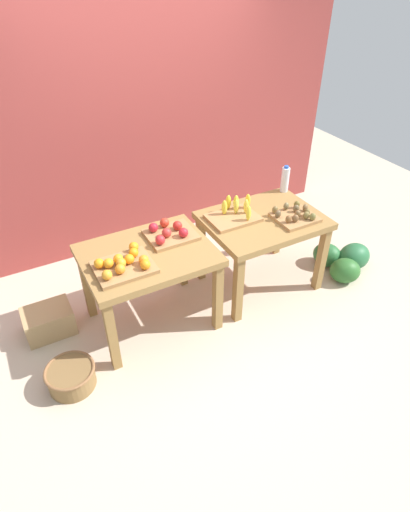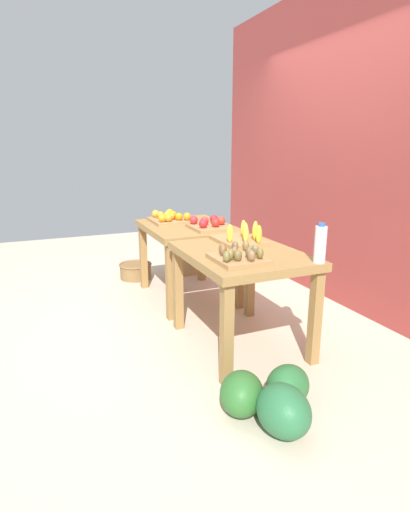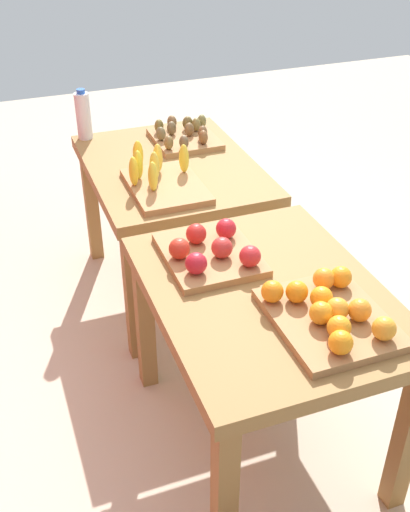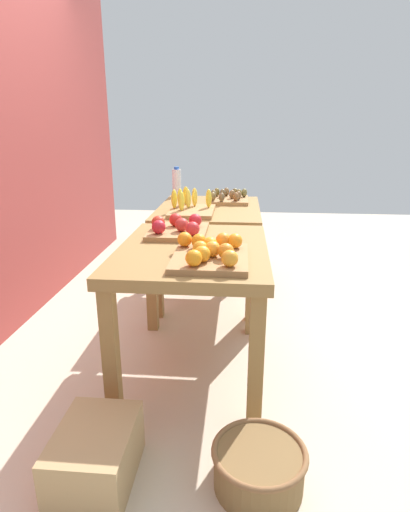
{
  "view_description": "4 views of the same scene",
  "coord_description": "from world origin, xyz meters",
  "px_view_note": "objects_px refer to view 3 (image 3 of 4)",
  "views": [
    {
      "loc": [
        -1.46,
        -2.63,
        2.73
      ],
      "look_at": [
        -0.03,
        0.02,
        0.51
      ],
      "focal_mm": 29.89,
      "sensor_mm": 36.0,
      "label": 1
    },
    {
      "loc": [
        3.11,
        -1.38,
        1.49
      ],
      "look_at": [
        -0.07,
        -0.02,
        0.56
      ],
      "focal_mm": 28.51,
      "sensor_mm": 36.0,
      "label": 2
    },
    {
      "loc": [
        -2.15,
        0.83,
        2.06
      ],
      "look_at": [
        -0.04,
        0.04,
        0.58
      ],
      "focal_mm": 43.99,
      "sensor_mm": 36.0,
      "label": 3
    },
    {
      "loc": [
        -2.68,
        -0.25,
        1.38
      ],
      "look_at": [
        -0.06,
        -0.02,
        0.53
      ],
      "focal_mm": 29.01,
      "sensor_mm": 36.0,
      "label": 4
    }
  ],
  "objects_px": {
    "banana_crate": "(161,179)",
    "water_bottle": "(83,115)",
    "apple_bin": "(211,251)",
    "kiwi_bin": "(184,136)",
    "watermelon_pile": "(171,191)",
    "display_table_left": "(266,314)",
    "orange_bin": "(329,312)",
    "display_table_right": "(172,183)"
  },
  "relations": [
    {
      "from": "display_table_right",
      "to": "kiwi_bin",
      "type": "xyz_separation_m",
      "value": [
        0.23,
        -0.15,
        0.15
      ]
    },
    {
      "from": "kiwi_bin",
      "to": "watermelon_pile",
      "type": "height_order",
      "value": "kiwi_bin"
    },
    {
      "from": "apple_bin",
      "to": "kiwi_bin",
      "type": "height_order",
      "value": "apple_bin"
    },
    {
      "from": "kiwi_bin",
      "to": "water_bottle",
      "type": "height_order",
      "value": "water_bottle"
    },
    {
      "from": "apple_bin",
      "to": "orange_bin",
      "type": "bearing_deg",
      "value": -154.28
    },
    {
      "from": "display_table_right",
      "to": "water_bottle",
      "type": "distance_m",
      "value": 0.62
    },
    {
      "from": "display_table_left",
      "to": "apple_bin",
      "type": "bearing_deg",
      "value": 25.51
    },
    {
      "from": "orange_bin",
      "to": "water_bottle",
      "type": "relative_size",
      "value": 1.65
    },
    {
      "from": "display_table_left",
      "to": "kiwi_bin",
      "type": "xyz_separation_m",
      "value": [
        1.35,
        -0.15,
        0.15
      ]
    },
    {
      "from": "display_table_right",
      "to": "banana_crate",
      "type": "distance_m",
      "value": 0.3
    },
    {
      "from": "kiwi_bin",
      "to": "water_bottle",
      "type": "xyz_separation_m",
      "value": [
        0.24,
        0.48,
        0.09
      ]
    },
    {
      "from": "display_table_left",
      "to": "orange_bin",
      "type": "distance_m",
      "value": 0.3
    },
    {
      "from": "display_table_right",
      "to": "watermelon_pile",
      "type": "height_order",
      "value": "display_table_right"
    },
    {
      "from": "kiwi_bin",
      "to": "apple_bin",
      "type": "bearing_deg",
      "value": 166.31
    },
    {
      "from": "water_bottle",
      "to": "banana_crate",
      "type": "bearing_deg",
      "value": -163.34
    },
    {
      "from": "display_table_right",
      "to": "watermelon_pile",
      "type": "relative_size",
      "value": 1.57
    },
    {
      "from": "kiwi_bin",
      "to": "watermelon_pile",
      "type": "distance_m",
      "value": 0.92
    },
    {
      "from": "apple_bin",
      "to": "kiwi_bin",
      "type": "distance_m",
      "value": 1.13
    },
    {
      "from": "orange_bin",
      "to": "water_bottle",
      "type": "xyz_separation_m",
      "value": [
        1.82,
        0.44,
        0.08
      ]
    },
    {
      "from": "watermelon_pile",
      "to": "display_table_right",
      "type": "bearing_deg",
      "value": 163.6
    },
    {
      "from": "display_table_right",
      "to": "water_bottle",
      "type": "xyz_separation_m",
      "value": [
        0.47,
        0.33,
        0.24
      ]
    },
    {
      "from": "display_table_left",
      "to": "orange_bin",
      "type": "relative_size",
      "value": 2.36
    },
    {
      "from": "banana_crate",
      "to": "kiwi_bin",
      "type": "distance_m",
      "value": 0.54
    },
    {
      "from": "orange_bin",
      "to": "apple_bin",
      "type": "height_order",
      "value": "apple_bin"
    },
    {
      "from": "orange_bin",
      "to": "banana_crate",
      "type": "height_order",
      "value": "banana_crate"
    },
    {
      "from": "display_table_left",
      "to": "watermelon_pile",
      "type": "relative_size",
      "value": 1.57
    },
    {
      "from": "display_table_left",
      "to": "water_bottle",
      "type": "height_order",
      "value": "water_bottle"
    },
    {
      "from": "banana_crate",
      "to": "water_bottle",
      "type": "xyz_separation_m",
      "value": [
        0.7,
        0.21,
        0.08
      ]
    },
    {
      "from": "display_table_left",
      "to": "banana_crate",
      "type": "distance_m",
      "value": 0.91
    },
    {
      "from": "orange_bin",
      "to": "water_bottle",
      "type": "bearing_deg",
      "value": 13.64
    },
    {
      "from": "display_table_left",
      "to": "apple_bin",
      "type": "relative_size",
      "value": 2.6
    },
    {
      "from": "watermelon_pile",
      "to": "display_table_left",
      "type": "bearing_deg",
      "value": 172.67
    },
    {
      "from": "water_bottle",
      "to": "watermelon_pile",
      "type": "bearing_deg",
      "value": -55.63
    },
    {
      "from": "kiwi_bin",
      "to": "banana_crate",
      "type": "bearing_deg",
      "value": 150.02
    },
    {
      "from": "display_table_right",
      "to": "apple_bin",
      "type": "xyz_separation_m",
      "value": [
        -0.87,
        0.12,
        0.15
      ]
    },
    {
      "from": "display_table_left",
      "to": "banana_crate",
      "type": "bearing_deg",
      "value": 7.67
    },
    {
      "from": "kiwi_bin",
      "to": "water_bottle",
      "type": "distance_m",
      "value": 0.54
    },
    {
      "from": "orange_bin",
      "to": "watermelon_pile",
      "type": "height_order",
      "value": "orange_bin"
    },
    {
      "from": "banana_crate",
      "to": "water_bottle",
      "type": "relative_size",
      "value": 1.66
    },
    {
      "from": "display_table_left",
      "to": "water_bottle",
      "type": "relative_size",
      "value": 3.91
    },
    {
      "from": "kiwi_bin",
      "to": "orange_bin",
      "type": "bearing_deg",
      "value": 178.69
    },
    {
      "from": "kiwi_bin",
      "to": "water_bottle",
      "type": "bearing_deg",
      "value": 63.66
    }
  ]
}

